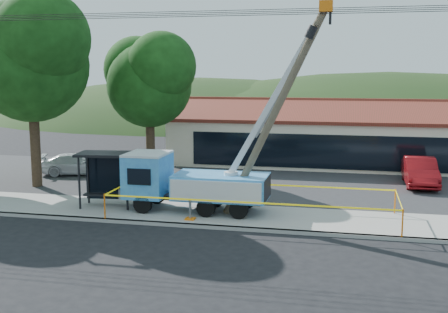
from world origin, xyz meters
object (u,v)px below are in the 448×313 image
Objects in this scene: leaning_pole at (279,103)px; car_white at (78,176)px; utility_truck at (192,180)px; bus_shelter at (108,167)px; car_red at (419,187)px; car_silver at (113,178)px.

car_white is (-13.61, 7.57, -5.18)m from leaning_pole.
utility_truck reaches higher than leaning_pole.
bus_shelter is 0.60× the size of car_red.
utility_truck is 10.30m from car_silver.
utility_truck is at bearing -142.39° from car_red.
bus_shelter reaches higher than car_red.
car_white is (-9.62, 7.45, -1.61)m from utility_truck.
utility_truck is 14.06m from car_red.
car_white is at bearing -177.12° from car_red.
bus_shelter is at bearing -162.90° from car_white.
car_red is (18.17, 1.31, 0.00)m from car_silver.
leaning_pole is 1.92× the size of car_red.
leaning_pole reaches higher than bus_shelter.
utility_truck is 1.95× the size of car_silver.
leaning_pole reaches higher than car_red.
leaning_pole is (3.99, -0.12, 3.57)m from utility_truck.
utility_truck is 5.35m from leaning_pole.
utility_truck reaches higher than car_red.
utility_truck is at bearing -61.07° from car_silver.
utility_truck reaches higher than car_white.
car_silver is (-7.14, 7.25, -1.61)m from utility_truck.
car_silver is at bearing -176.07° from car_red.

